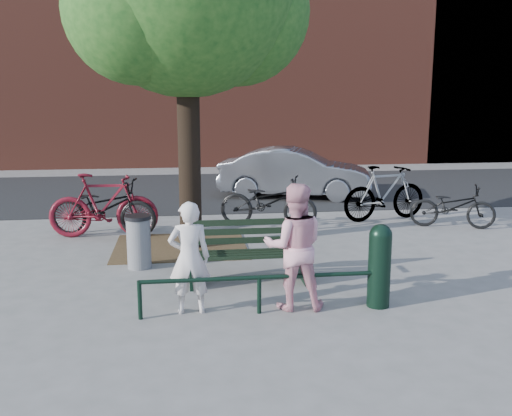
{
  "coord_description": "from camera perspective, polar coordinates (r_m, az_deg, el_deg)",
  "views": [
    {
      "loc": [
        -0.94,
        -8.05,
        2.75
      ],
      "look_at": [
        0.25,
        1.0,
        0.94
      ],
      "focal_mm": 40.0,
      "sensor_mm": 36.0,
      "label": 1
    }
  ],
  "objects": [
    {
      "name": "person_right",
      "position": [
        7.4,
        3.86,
        -3.87
      ],
      "size": [
        0.87,
        0.71,
        1.66
      ],
      "primitive_type": "imported",
      "rotation": [
        0.0,
        0.0,
        3.03
      ],
      "color": "pink",
      "rests_on": "ground"
    },
    {
      "name": "litter_bin",
      "position": [
        9.38,
        -11.65,
        -3.3
      ],
      "size": [
        0.42,
        0.42,
        0.86
      ],
      "color": "gray",
      "rests_on": "ground"
    },
    {
      "name": "person_left",
      "position": [
        7.29,
        -6.68,
        -4.97
      ],
      "size": [
        0.54,
        0.36,
        1.46
      ],
      "primitive_type": "imported",
      "rotation": [
        0.0,
        0.0,
        3.17
      ],
      "color": "silver",
      "rests_on": "ground"
    },
    {
      "name": "park_bench",
      "position": [
        8.5,
        -0.85,
        -4.3
      ],
      "size": [
        1.74,
        0.54,
        0.97
      ],
      "color": "black",
      "rests_on": "ground"
    },
    {
      "name": "road",
      "position": [
        16.81,
        -4.17,
        1.8
      ],
      "size": [
        40.0,
        7.0,
        0.01
      ],
      "primitive_type": "cube",
      "color": "black",
      "rests_on": "ground"
    },
    {
      "name": "bicycle_d",
      "position": [
        12.99,
        12.76,
        1.49
      ],
      "size": [
        2.14,
        1.04,
        1.24
      ],
      "primitive_type": "imported",
      "rotation": [
        0.0,
        0.0,
        1.81
      ],
      "color": "gray",
      "rests_on": "ground"
    },
    {
      "name": "bicycle_e",
      "position": [
        12.66,
        19.08,
        0.15
      ],
      "size": [
        1.83,
        1.16,
        0.91
      ],
      "primitive_type": "imported",
      "rotation": [
        0.0,
        0.0,
        1.22
      ],
      "color": "black",
      "rests_on": "ground"
    },
    {
      "name": "dirt_pit",
      "position": [
        10.62,
        -7.56,
        -3.85
      ],
      "size": [
        2.4,
        2.0,
        0.02
      ],
      "primitive_type": "cube",
      "color": "brown",
      "rests_on": "ground"
    },
    {
      "name": "bicycle_b",
      "position": [
        11.53,
        -15.01,
        0.25
      ],
      "size": [
        2.13,
        0.68,
        1.27
      ],
      "primitive_type": "imported",
      "rotation": [
        0.0,
        0.0,
        1.53
      ],
      "color": "#5F0D19",
      "rests_on": "ground"
    },
    {
      "name": "ground",
      "position": [
        8.56,
        -0.78,
        -7.52
      ],
      "size": [
        90.0,
        90.0,
        0.0
      ],
      "primitive_type": "plane",
      "color": "gray",
      "rests_on": "ground"
    },
    {
      "name": "townhouse_row",
      "position": [
        24.33,
        -5.06,
        19.46
      ],
      "size": [
        45.0,
        4.0,
        14.0
      ],
      "color": "brown",
      "rests_on": "ground"
    },
    {
      "name": "bicycle_c",
      "position": [
        11.99,
        1.22,
        0.62
      ],
      "size": [
        2.2,
        1.42,
        1.09
      ],
      "primitive_type": "imported",
      "rotation": [
        0.0,
        0.0,
        1.2
      ],
      "color": "black",
      "rests_on": "ground"
    },
    {
      "name": "bicycle_a",
      "position": [
        11.64,
        -15.05,
        0.0
      ],
      "size": [
        2.26,
        1.22,
        1.13
      ],
      "primitive_type": "imported",
      "rotation": [
        0.0,
        0.0,
        1.34
      ],
      "color": "black",
      "rests_on": "ground"
    },
    {
      "name": "bollard",
      "position": [
        7.67,
        12.25,
        -5.36
      ],
      "size": [
        0.3,
        0.3,
        1.11
      ],
      "color": "black",
      "rests_on": "ground"
    },
    {
      "name": "parked_car",
      "position": [
        15.57,
        3.91,
        3.53
      ],
      "size": [
        4.33,
        2.53,
        1.35
      ],
      "primitive_type": "imported",
      "rotation": [
        0.0,
        0.0,
        1.28
      ],
      "color": "slate",
      "rests_on": "ground"
    },
    {
      "name": "guard_railing",
      "position": [
        7.31,
        0.32,
        -7.53
      ],
      "size": [
        3.06,
        0.06,
        0.51
      ],
      "color": "black",
      "rests_on": "ground"
    }
  ]
}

